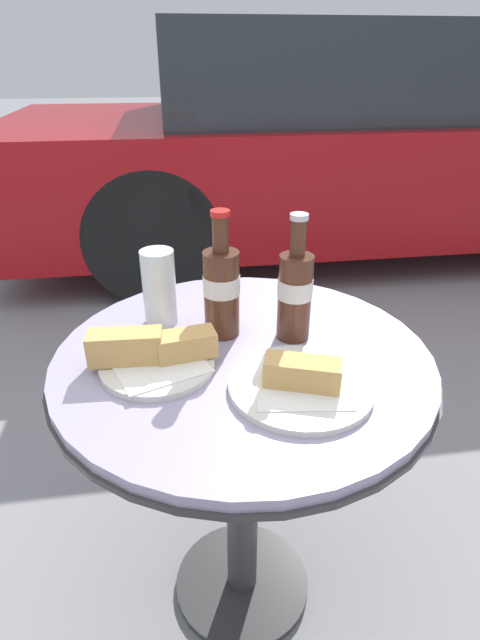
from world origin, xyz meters
The scene contains 8 objects.
ground_plane centered at (0.00, 0.00, 0.00)m, with size 30.00×30.00×0.00m, color gray.
bistro_table centered at (0.00, 0.00, 0.55)m, with size 0.71×0.71×0.68m.
cola_bottle_left centered at (0.11, 0.05, 0.78)m, with size 0.07×0.07×0.24m.
cola_bottle_right centered at (-0.03, 0.08, 0.78)m, with size 0.07×0.07×0.25m.
drinking_glass centered at (-0.15, 0.14, 0.75)m, with size 0.07×0.07×0.15m.
lunch_plate_near centered at (-0.16, -0.02, 0.71)m, with size 0.22×0.20×0.07m.
lunch_plate_far centered at (0.08, -0.13, 0.70)m, with size 0.24×0.24×0.06m.
parked_car centered at (1.13, 2.49, 0.63)m, with size 4.48×1.77×1.31m.
Camera 1 is at (-0.12, -0.77, 1.18)m, focal length 28.00 mm.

